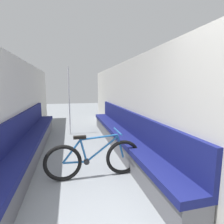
% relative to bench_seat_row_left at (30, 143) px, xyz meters
% --- Properties ---
extents(wall_left, '(0.10, 9.31, 2.14)m').
position_rel_bench_seat_row_left_xyz_m(wall_left, '(-0.24, 0.05, 0.76)').
color(wall_left, beige).
rests_on(wall_left, ground).
extents(wall_right, '(0.10, 9.31, 2.14)m').
position_rel_bench_seat_row_left_xyz_m(wall_right, '(2.30, 0.05, 0.76)').
color(wall_right, beige).
rests_on(wall_right, ground).
extents(bench_seat_row_left, '(0.43, 5.27, 0.94)m').
position_rel_bench_seat_row_left_xyz_m(bench_seat_row_left, '(0.00, 0.00, 0.00)').
color(bench_seat_row_left, '#5B5B60').
rests_on(bench_seat_row_left, ground).
extents(bench_seat_row_right, '(0.43, 5.27, 0.94)m').
position_rel_bench_seat_row_left_xyz_m(bench_seat_row_right, '(2.06, 0.00, 0.00)').
color(bench_seat_row_right, '#5B5B60').
rests_on(bench_seat_row_right, ground).
extents(bicycle, '(1.60, 0.46, 0.78)m').
position_rel_bench_seat_row_left_xyz_m(bicycle, '(1.22, -1.17, 0.01)').
color(bicycle, black).
rests_on(bicycle, ground).
extents(grab_pole_near, '(0.08, 0.08, 2.12)m').
position_rel_bench_seat_row_left_xyz_m(grab_pole_near, '(0.86, 1.66, 0.72)').
color(grab_pole_near, gray).
rests_on(grab_pole_near, ground).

